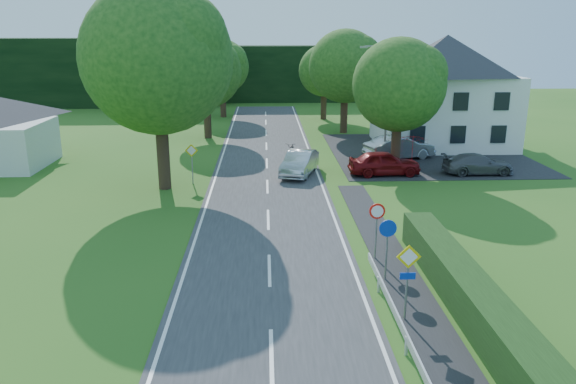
{
  "coord_description": "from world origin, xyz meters",
  "views": [
    {
      "loc": [
        -0.12,
        -7.98,
        8.96
      ],
      "look_at": [
        0.9,
        16.23,
        1.94
      ],
      "focal_mm": 35.0,
      "sensor_mm": 36.0,
      "label": 1
    }
  ],
  "objects_px": {
    "parasol": "(412,149)",
    "motorcycle": "(291,150)",
    "moving_car": "(300,163)",
    "parked_car_grey": "(478,164)",
    "parked_car_red": "(384,163)",
    "parked_car_silver_a": "(399,147)",
    "streetlight": "(385,99)"
  },
  "relations": [
    {
      "from": "parked_car_silver_a",
      "to": "parasol",
      "type": "height_order",
      "value": "parasol"
    },
    {
      "from": "motorcycle",
      "to": "parked_car_red",
      "type": "xyz_separation_m",
      "value": [
        5.67,
        -5.35,
        0.22
      ]
    },
    {
      "from": "streetlight",
      "to": "parasol",
      "type": "height_order",
      "value": "streetlight"
    },
    {
      "from": "moving_car",
      "to": "parasol",
      "type": "xyz_separation_m",
      "value": [
        7.96,
        2.69,
        0.24
      ]
    },
    {
      "from": "parked_car_red",
      "to": "parked_car_silver_a",
      "type": "height_order",
      "value": "parked_car_silver_a"
    },
    {
      "from": "streetlight",
      "to": "parasol",
      "type": "bearing_deg",
      "value": -14.23
    },
    {
      "from": "moving_car",
      "to": "parked_car_grey",
      "type": "bearing_deg",
      "value": 15.37
    },
    {
      "from": "streetlight",
      "to": "parked_car_silver_a",
      "type": "xyz_separation_m",
      "value": [
        1.41,
        1.0,
        -3.59
      ]
    },
    {
      "from": "moving_car",
      "to": "parked_car_grey",
      "type": "height_order",
      "value": "moving_car"
    },
    {
      "from": "parked_car_grey",
      "to": "parasol",
      "type": "relative_size",
      "value": 2.0
    },
    {
      "from": "streetlight",
      "to": "parasol",
      "type": "distance_m",
      "value": 3.98
    },
    {
      "from": "motorcycle",
      "to": "parked_car_silver_a",
      "type": "xyz_separation_m",
      "value": [
        7.67,
        -0.85,
        0.28
      ]
    },
    {
      "from": "parasol",
      "to": "motorcycle",
      "type": "bearing_deg",
      "value": 164.06
    },
    {
      "from": "streetlight",
      "to": "parked_car_grey",
      "type": "bearing_deg",
      "value": -32.66
    },
    {
      "from": "motorcycle",
      "to": "parasol",
      "type": "height_order",
      "value": "parasol"
    },
    {
      "from": "moving_car",
      "to": "parked_car_red",
      "type": "xyz_separation_m",
      "value": [
        5.39,
        -0.31,
        0.01
      ]
    },
    {
      "from": "streetlight",
      "to": "moving_car",
      "type": "distance_m",
      "value": 7.71
    },
    {
      "from": "parked_car_red",
      "to": "parasol",
      "type": "bearing_deg",
      "value": -42.98
    },
    {
      "from": "streetlight",
      "to": "moving_car",
      "type": "height_order",
      "value": "streetlight"
    },
    {
      "from": "streetlight",
      "to": "parked_car_grey",
      "type": "xyz_separation_m",
      "value": [
        5.46,
        -3.5,
        -3.78
      ]
    },
    {
      "from": "streetlight",
      "to": "parked_car_grey",
      "type": "height_order",
      "value": "streetlight"
    },
    {
      "from": "moving_car",
      "to": "parked_car_grey",
      "type": "distance_m",
      "value": 11.45
    },
    {
      "from": "streetlight",
      "to": "parked_car_red",
      "type": "distance_m",
      "value": 5.09
    },
    {
      "from": "parked_car_silver_a",
      "to": "parked_car_grey",
      "type": "bearing_deg",
      "value": -156.33
    },
    {
      "from": "streetlight",
      "to": "parked_car_red",
      "type": "height_order",
      "value": "streetlight"
    },
    {
      "from": "moving_car",
      "to": "parked_car_silver_a",
      "type": "distance_m",
      "value": 8.5
    },
    {
      "from": "moving_car",
      "to": "parked_car_grey",
      "type": "relative_size",
      "value": 1.04
    },
    {
      "from": "moving_car",
      "to": "parked_car_silver_a",
      "type": "relative_size",
      "value": 0.91
    },
    {
      "from": "moving_car",
      "to": "motorcycle",
      "type": "distance_m",
      "value": 5.06
    },
    {
      "from": "motorcycle",
      "to": "parasol",
      "type": "xyz_separation_m",
      "value": [
        8.23,
        -2.35,
        0.44
      ]
    },
    {
      "from": "moving_car",
      "to": "parked_car_silver_a",
      "type": "height_order",
      "value": "parked_car_silver_a"
    },
    {
      "from": "moving_car",
      "to": "parked_car_red",
      "type": "bearing_deg",
      "value": 13.63
    }
  ]
}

